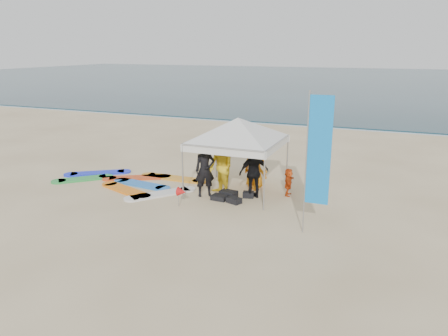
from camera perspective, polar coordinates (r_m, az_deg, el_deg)
ground at (r=12.04m, az=-6.25°, el=-8.43°), size 120.00×120.00×0.00m
ocean at (r=69.99m, az=18.26°, el=10.77°), size 160.00×84.00×0.08m
shoreline_foam at (r=28.75m, az=11.35°, el=5.45°), size 160.00×1.20×0.01m
person_black_a at (r=14.58m, az=-2.51°, el=-0.25°), size 0.80×0.74×1.82m
person_yellow at (r=14.64m, az=-0.45°, el=0.10°), size 1.20×1.16×1.95m
person_orange_a at (r=15.27m, az=4.08°, el=-0.02°), size 1.17×0.97×1.58m
person_black_b at (r=14.44m, az=3.93°, el=-0.56°), size 1.06×1.01×1.76m
person_orange_b at (r=15.60m, az=4.11°, el=0.54°), size 0.89×0.64×1.70m
person_seated at (r=14.89m, az=8.41°, el=-1.82°), size 0.39×0.91×0.95m
canopy_tent at (r=14.64m, az=1.83°, el=6.53°), size 3.94×3.94×2.97m
feather_flag at (r=11.45m, az=12.16°, el=2.00°), size 0.64×0.04×3.84m
marker_pennant at (r=13.73m, az=-5.53°, el=-3.14°), size 0.28×0.28×0.64m
gear_pile at (r=14.50m, az=0.84°, el=-3.71°), size 1.28×1.07×0.22m
surfboard_spread at (r=16.57m, az=-11.90°, el=-1.79°), size 5.46×3.06×0.07m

